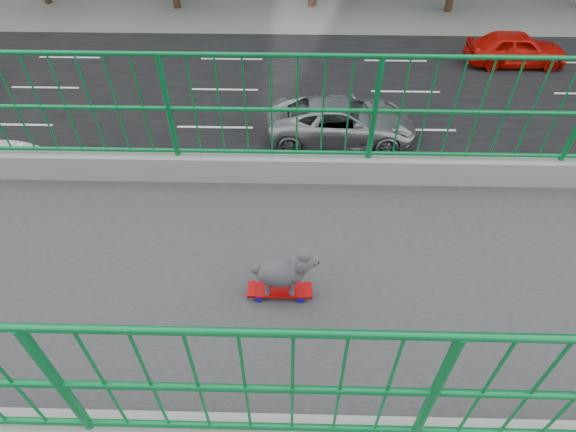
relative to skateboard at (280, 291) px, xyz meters
The scene contains 7 objects.
road 15.25m from the skateboard, 166.63° to the right, with size 18.00×90.00×0.02m, color black.
footbridge 3.63m from the skateboard, 92.99° to the right, with size 3.00×24.00×7.00m.
skateboard is the anchor object (origin of this frame).
poodle 0.26m from the skateboard, 90.12° to the left, with size 0.23×0.55×0.45m.
car_0 8.93m from the skateboard, 168.35° to the right, with size 1.68×4.18×1.42m, color black.
car_2 14.16m from the skateboard, behind, with size 2.55×5.53×1.54m, color gray.
car_4 22.51m from the skateboard, 151.29° to the left, with size 1.83×4.56×1.55m, color red.
Camera 1 is at (2.52, 3.25, 10.22)m, focal length 28.83 mm.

